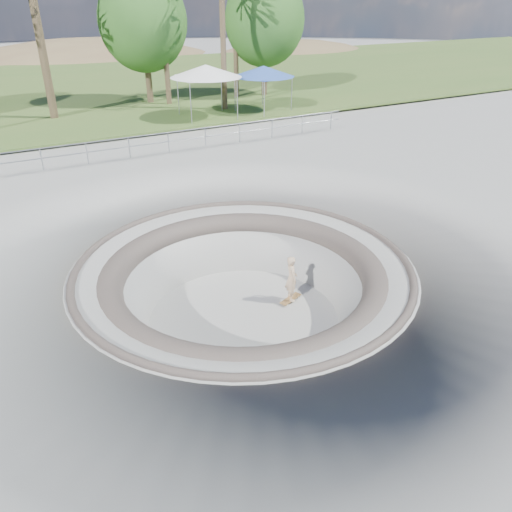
{
  "coord_description": "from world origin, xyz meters",
  "views": [
    {
      "loc": [
        -6.0,
        -11.79,
        7.32
      ],
      "look_at": [
        0.71,
        0.5,
        -0.1
      ],
      "focal_mm": 35.0,
      "sensor_mm": 36.0,
      "label": 1
    }
  ],
  "objects": [
    {
      "name": "safety_railing",
      "position": [
        0.0,
        12.0,
        0.69
      ],
      "size": [
        25.0,
        0.06,
        1.03
      ],
      "color": "#93979B",
      "rests_on": "ground"
    },
    {
      "name": "canopy_white",
      "position": [
        6.76,
        18.0,
        3.05
      ],
      "size": [
        6.22,
        6.22,
        3.16
      ],
      "color": "#93979B",
      "rests_on": "ground"
    },
    {
      "name": "skate_bowl",
      "position": [
        0.0,
        0.0,
        -1.83
      ],
      "size": [
        14.0,
        14.0,
        4.1
      ],
      "color": "gray",
      "rests_on": "ground"
    },
    {
      "name": "skateboard",
      "position": [
        1.82,
        0.08,
        -1.83
      ],
      "size": [
        0.94,
        0.56,
        0.09
      ],
      "color": "brown",
      "rests_on": "ground"
    },
    {
      "name": "distant_hills",
      "position": [
        3.78,
        57.17,
        -7.02
      ],
      "size": [
        103.2,
        45.0,
        28.6
      ],
      "color": "brown",
      "rests_on": "ground"
    },
    {
      "name": "skater",
      "position": [
        1.82,
        0.08,
        -1.01
      ],
      "size": [
        0.51,
        0.66,
        1.6
      ],
      "primitive_type": "imported",
      "rotation": [
        0.0,
        0.0,
        1.33
      ],
      "color": "tan",
      "rests_on": "skateboard"
    },
    {
      "name": "bushy_tree_right",
      "position": [
        13.84,
        23.21,
        5.51
      ],
      "size": [
        5.96,
        5.42,
        8.6
      ],
      "color": "brown",
      "rests_on": "ground"
    },
    {
      "name": "canopy_blue",
      "position": [
        10.82,
        18.0,
        2.77
      ],
      "size": [
        5.39,
        5.39,
        2.85
      ],
      "color": "#93979B",
      "rests_on": "ground"
    },
    {
      "name": "bushy_tree_mid",
      "position": [
        5.13,
        24.54,
        5.56
      ],
      "size": [
        6.02,
        5.48,
        8.69
      ],
      "color": "brown",
      "rests_on": "ground"
    },
    {
      "name": "ground",
      "position": [
        0.0,
        0.0,
        0.0
      ],
      "size": [
        180.0,
        180.0,
        0.0
      ],
      "primitive_type": "plane",
      "color": "gray",
      "rests_on": "ground"
    },
    {
      "name": "grass_strip",
      "position": [
        0.0,
        34.0,
        0.22
      ],
      "size": [
        180.0,
        36.0,
        0.12
      ],
      "color": "#3E5D25",
      "rests_on": "ground"
    }
  ]
}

